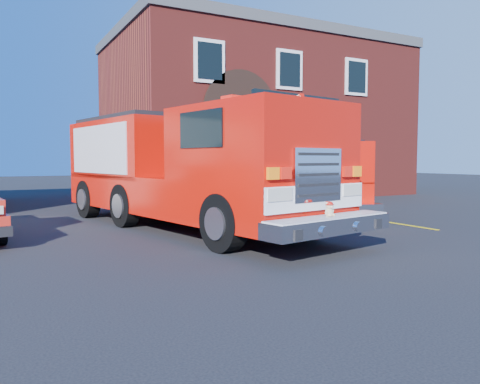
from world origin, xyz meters
TOP-DOWN VIEW (x-y plane):
  - ground at (0.00, 0.00)m, footprint 100.00×100.00m
  - parking_stripe_near at (6.50, 1.00)m, footprint 0.12×3.00m
  - parking_stripe_mid at (6.50, 4.00)m, footprint 0.12×3.00m
  - parking_stripe_far at (6.50, 7.00)m, footprint 0.12×3.00m
  - fire_station at (8.99, 13.98)m, footprint 15.20×10.20m
  - fire_engine at (0.56, 3.30)m, footprint 4.88×11.02m
  - secondary_truck at (5.97, 5.23)m, footprint 5.20×8.52m

SIDE VIEW (x-z plane):
  - ground at x=0.00m, z-range 0.00..0.00m
  - parking_stripe_near at x=6.50m, z-range 0.00..0.01m
  - parking_stripe_mid at x=6.50m, z-range 0.00..0.01m
  - parking_stripe_far at x=6.50m, z-range 0.00..0.01m
  - secondary_truck at x=5.97m, z-range 0.12..2.77m
  - fire_engine at x=0.56m, z-range 0.06..3.34m
  - fire_station at x=8.99m, z-range 0.03..8.48m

